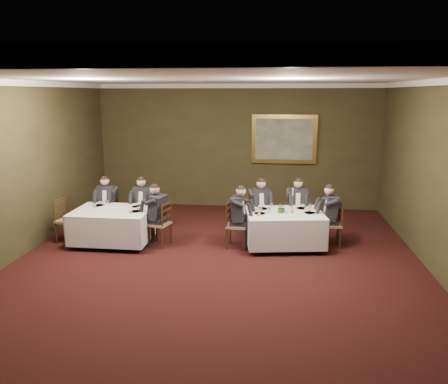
% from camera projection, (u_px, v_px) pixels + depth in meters
% --- Properties ---
extents(ground, '(10.00, 10.00, 0.00)m').
position_uv_depth(ground, '(213.00, 275.00, 7.98)').
color(ground, black).
rests_on(ground, ground).
extents(ceiling, '(8.00, 10.00, 0.10)m').
position_uv_depth(ceiling, '(211.00, 77.00, 7.21)').
color(ceiling, silver).
rests_on(ceiling, back_wall).
extents(back_wall, '(8.00, 0.10, 3.50)m').
position_uv_depth(back_wall, '(237.00, 147.00, 12.44)').
color(back_wall, '#2F2C17').
rests_on(back_wall, ground).
extents(front_wall, '(8.00, 0.10, 3.50)m').
position_uv_depth(front_wall, '(98.00, 336.00, 2.76)').
color(front_wall, '#2F2C17').
rests_on(front_wall, ground).
extents(crown_molding, '(8.00, 10.00, 0.12)m').
position_uv_depth(crown_molding, '(211.00, 81.00, 7.22)').
color(crown_molding, white).
rests_on(crown_molding, back_wall).
extents(table_main, '(1.81, 1.48, 0.67)m').
position_uv_depth(table_main, '(284.00, 227.00, 9.36)').
color(table_main, black).
rests_on(table_main, ground).
extents(table_second, '(1.67, 1.27, 0.67)m').
position_uv_depth(table_second, '(113.00, 224.00, 9.56)').
color(table_second, black).
rests_on(table_second, ground).
extents(chair_main_backleft, '(0.55, 0.54, 1.00)m').
position_uv_depth(chair_main_backleft, '(259.00, 223.00, 10.20)').
color(chair_main_backleft, olive).
rests_on(chair_main_backleft, ground).
extents(diner_main_backleft, '(0.53, 0.58, 1.35)m').
position_uv_depth(diner_main_backleft, '(259.00, 214.00, 10.13)').
color(diner_main_backleft, black).
rests_on(diner_main_backleft, chair_main_backleft).
extents(chair_main_backright, '(0.46, 0.44, 1.00)m').
position_uv_depth(chair_main_backright, '(296.00, 222.00, 10.23)').
color(chair_main_backright, olive).
rests_on(chair_main_backright, ground).
extents(diner_main_backright, '(0.44, 0.50, 1.35)m').
position_uv_depth(diner_main_backright, '(297.00, 213.00, 10.17)').
color(diner_main_backright, black).
rests_on(diner_main_backright, chair_main_backright).
extents(chair_main_endleft, '(0.45, 0.47, 1.00)m').
position_uv_depth(chair_main_endleft, '(236.00, 234.00, 9.36)').
color(chair_main_endleft, olive).
rests_on(chair_main_endleft, ground).
extents(diner_main_endleft, '(0.51, 0.44, 1.35)m').
position_uv_depth(diner_main_endleft, '(237.00, 224.00, 9.31)').
color(diner_main_endleft, black).
rests_on(diner_main_endleft, chair_main_endleft).
extents(chair_main_endright, '(0.43, 0.45, 1.00)m').
position_uv_depth(chair_main_endright, '(331.00, 233.00, 9.43)').
color(chair_main_endright, olive).
rests_on(chair_main_endright, ground).
extents(diner_main_endright, '(0.49, 0.43, 1.35)m').
position_uv_depth(diner_main_endright, '(331.00, 223.00, 9.38)').
color(diner_main_endright, black).
rests_on(diner_main_endright, chair_main_endright).
extents(chair_sec_backleft, '(0.44, 0.42, 1.00)m').
position_uv_depth(chair_sec_backleft, '(109.00, 219.00, 10.48)').
color(chair_sec_backleft, olive).
rests_on(chair_sec_backleft, ground).
extents(diner_sec_backleft, '(0.42, 0.48, 1.35)m').
position_uv_depth(diner_sec_backleft, '(108.00, 210.00, 10.42)').
color(diner_sec_backleft, black).
rests_on(diner_sec_backleft, chair_sec_backleft).
extents(chair_sec_backright, '(0.50, 0.48, 1.00)m').
position_uv_depth(chair_sec_backright, '(145.00, 221.00, 10.37)').
color(chair_sec_backright, olive).
rests_on(chair_sec_backright, ground).
extents(diner_sec_backright, '(0.47, 0.54, 1.35)m').
position_uv_depth(diner_sec_backright, '(144.00, 211.00, 10.31)').
color(diner_sec_backright, black).
rests_on(diner_sec_backright, chair_sec_backright).
extents(chair_sec_endright, '(0.52, 0.53, 1.00)m').
position_uv_depth(chair_sec_endright, '(160.00, 233.00, 9.47)').
color(chair_sec_endright, olive).
rests_on(chair_sec_endright, ground).
extents(diner_sec_endright, '(0.57, 0.51, 1.35)m').
position_uv_depth(diner_sec_endright, '(159.00, 223.00, 9.43)').
color(diner_sec_endright, black).
rests_on(diner_sec_endright, chair_sec_endright).
extents(chair_sec_endleft, '(0.49, 0.51, 1.00)m').
position_uv_depth(chair_sec_endleft, '(68.00, 229.00, 9.73)').
color(chair_sec_endleft, olive).
rests_on(chair_sec_endleft, ground).
extents(centerpiece, '(0.29, 0.27, 0.26)m').
position_uv_depth(centerpiece, '(282.00, 207.00, 9.24)').
color(centerpiece, '#2D5926').
rests_on(centerpiece, table_main).
extents(candlestick, '(0.08, 0.08, 0.55)m').
position_uv_depth(candlestick, '(292.00, 203.00, 9.23)').
color(candlestick, gold).
rests_on(candlestick, table_main).
extents(place_setting_table_main, '(0.33, 0.31, 0.14)m').
position_uv_depth(place_setting_table_main, '(265.00, 207.00, 9.62)').
color(place_setting_table_main, white).
rests_on(place_setting_table_main, table_main).
extents(place_setting_table_second, '(0.33, 0.31, 0.14)m').
position_uv_depth(place_setting_table_second, '(101.00, 204.00, 9.90)').
color(place_setting_table_second, white).
rests_on(place_setting_table_second, table_second).
extents(painting, '(1.81, 0.09, 1.36)m').
position_uv_depth(painting, '(284.00, 139.00, 12.17)').
color(painting, gold).
rests_on(painting, back_wall).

